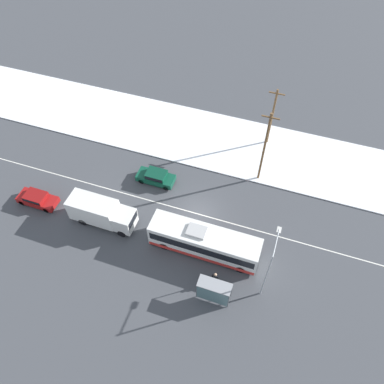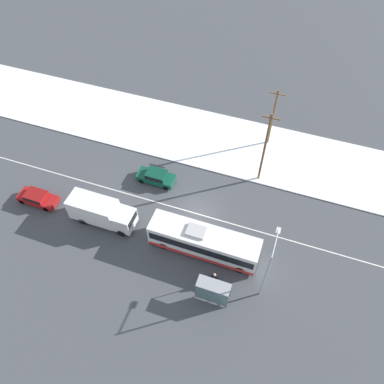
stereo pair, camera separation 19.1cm
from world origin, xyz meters
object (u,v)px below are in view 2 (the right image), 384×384
streetlamp (269,265)px  utility_pole_roadside (265,148)px  pedestrian_at_stop (214,277)px  parked_car_near_truck (37,198)px  bus_shelter (212,291)px  city_bus (204,242)px  utility_pole_snowlot (273,117)px  box_truck (101,211)px  sedan_car (156,176)px

streetlamp → utility_pole_roadside: (-3.27, 12.93, 0.45)m
pedestrian_at_stop → utility_pole_roadside: bearing=85.9°
parked_car_near_truck → bus_shelter: bearing=-11.6°
city_bus → utility_pole_snowlot: size_ratio=1.37×
box_truck → sedan_car: size_ratio=1.60×
utility_pole_roadside → utility_pole_snowlot: utility_pole_roadside is taller
streetlamp → box_truck: bearing=173.9°
box_truck → utility_pole_roadside: 18.16m
city_bus → bus_shelter: (2.30, -4.59, 0.14)m
box_truck → utility_pole_snowlot: 22.16m
box_truck → parked_car_near_truck: size_ratio=1.59×
parked_car_near_truck → pedestrian_at_stop: bearing=-7.4°
utility_pole_snowlot → utility_pole_roadside: bearing=-87.4°
parked_car_near_truck → pedestrian_at_stop: size_ratio=2.50×
sedan_car → utility_pole_roadside: bearing=-158.8°
utility_pole_snowlot → streetlamp: bearing=-79.5°
bus_shelter → sedan_car: bearing=131.9°
bus_shelter → parked_car_near_truck: bearing=168.4°
parked_car_near_truck → utility_pole_roadside: size_ratio=0.46×
city_bus → sedan_car: bearing=139.5°
streetlamp → bus_shelter: bearing=-147.0°
bus_shelter → streetlamp: 5.51m
streetlamp → utility_pole_roadside: 13.34m
sedan_car → pedestrian_at_stop: pedestrian_at_stop is taller
utility_pole_roadside → box_truck: bearing=-141.7°
bus_shelter → pedestrian_at_stop: bearing=100.5°
streetlamp → parked_car_near_truck: bearing=176.1°
box_truck → parked_car_near_truck: (-7.78, -0.12, -0.90)m
sedan_car → utility_pole_roadside: (10.85, 4.21, 4.12)m
sedan_car → streetlamp: bearing=148.3°
city_bus → utility_pole_roadside: 11.82m
streetlamp → utility_pole_snowlot: size_ratio=0.88×
box_truck → streetlamp: size_ratio=0.99×
box_truck → utility_pole_roadside: bearing=38.3°
bus_shelter → box_truck: bearing=161.6°
pedestrian_at_stop → utility_pole_roadside: 14.47m
sedan_car → bus_shelter: (10.14, -11.30, 0.87)m
box_truck → utility_pole_snowlot: (13.73, 17.22, 2.45)m
box_truck → pedestrian_at_stop: size_ratio=3.96×
city_bus → parked_car_near_truck: city_bus is taller
bus_shelter → utility_pole_roadside: bearing=87.4°
bus_shelter → utility_pole_snowlot: bearing=88.9°
city_bus → pedestrian_at_stop: 3.63m
city_bus → bus_shelter: city_bus is taller
box_truck → streetlamp: bearing=-6.1°
utility_pole_snowlot → sedan_car: bearing=-135.6°
bus_shelter → streetlamp: streetlamp is taller
sedan_car → streetlamp: size_ratio=0.62×
utility_pole_snowlot → city_bus: bearing=-99.1°
city_bus → parked_car_near_truck: bearing=-179.1°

